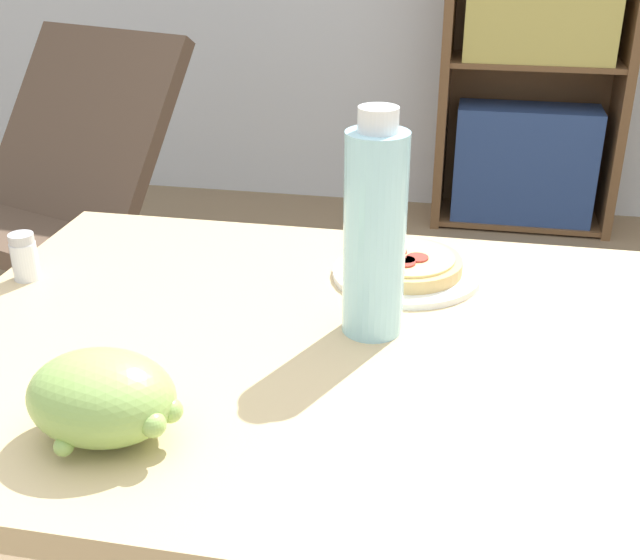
{
  "coord_description": "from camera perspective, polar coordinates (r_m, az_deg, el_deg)",
  "views": [
    {
      "loc": [
        0.06,
        -0.85,
        1.25
      ],
      "look_at": [
        -0.12,
        0.1,
        0.79
      ],
      "focal_mm": 45.0,
      "sensor_mm": 36.0,
      "label": 1
    }
  ],
  "objects": [
    {
      "name": "dining_table",
      "position": [
        1.08,
        5.31,
        -9.61
      ],
      "size": [
        1.23,
        0.77,
        0.73
      ],
      "color": "#D1B27F",
      "rests_on": "ground_plane"
    },
    {
      "name": "pizza_on_plate",
      "position": [
        1.21,
        6.17,
        0.87
      ],
      "size": [
        0.22,
        0.22,
        0.04
      ],
      "color": "white",
      "rests_on": "dining_table"
    },
    {
      "name": "drink_bottle",
      "position": [
        1.01,
        3.92,
        3.46
      ],
      "size": [
        0.08,
        0.08,
        0.3
      ],
      "color": "#A3DBEA",
      "rests_on": "dining_table"
    },
    {
      "name": "grape_bunch",
      "position": [
        0.87,
        -15.17,
        -8.14
      ],
      "size": [
        0.17,
        0.12,
        0.1
      ],
      "color": "#93BC5B",
      "rests_on": "dining_table"
    },
    {
      "name": "lounge_chair_near",
      "position": [
        2.64,
        -18.18,
        2.8
      ],
      "size": [
        0.79,
        0.92,
        0.88
      ],
      "rotation": [
        0.0,
        0.0,
        -0.34
      ],
      "color": "slate",
      "rests_on": "ground_plane"
    },
    {
      "name": "salt_shaker",
      "position": [
        1.27,
        -20.29,
        1.56
      ],
      "size": [
        0.04,
        0.04,
        0.07
      ],
      "color": "white",
      "rests_on": "dining_table"
    },
    {
      "name": "bookshelf",
      "position": [
        3.35,
        14.96,
        13.81
      ],
      "size": [
        0.72,
        0.31,
        1.34
      ],
      "color": "brown",
      "rests_on": "ground_plane"
    }
  ]
}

